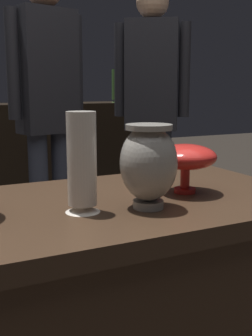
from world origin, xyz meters
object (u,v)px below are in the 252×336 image
vase_right_accent (82,164)px  visitor_near_right (151,103)px  shelf_vase_right (54,85)px  shelf_vase_far_right (117,86)px  vase_centerpiece (149,163)px  vase_left_accent (186,158)px  visitor_center_back (48,102)px

vase_right_accent → visitor_near_right: size_ratio=0.15×
shelf_vase_right → shelf_vase_far_right: size_ratio=1.08×
vase_centerpiece → vase_right_accent: size_ratio=0.86×
vase_left_accent → shelf_vase_right: size_ratio=0.65×
vase_centerpiece → shelf_vase_right: size_ratio=0.77×
vase_left_accent → vase_right_accent: (-0.35, -0.05, 0.02)m
vase_left_accent → visitor_center_back: size_ratio=0.11×
vase_centerpiece → vase_right_accent: bearing=165.5°
shelf_vase_far_right → vase_right_accent: bearing=-117.0°
vase_centerpiece → vase_left_accent: bearing=28.4°
vase_right_accent → shelf_vase_far_right: shelf_vase_far_right is taller
vase_right_accent → visitor_near_right: visitor_near_right is taller
vase_centerpiece → vase_left_accent: vase_centerpiece is taller
vase_centerpiece → vase_right_accent: vase_right_accent is taller
visitor_center_back → visitor_near_right: size_ratio=1.01×
vase_left_accent → visitor_near_right: (0.63, 1.32, 0.11)m
vase_left_accent → vase_right_accent: vase_right_accent is taller
visitor_near_right → visitor_center_back: bearing=32.7°
vase_left_accent → shelf_vase_right: bearing=83.1°
visitor_near_right → shelf_vase_right: bearing=-33.8°
vase_left_accent → shelf_vase_right: shelf_vase_right is taller
vase_left_accent → vase_right_accent: size_ratio=0.73×
vase_centerpiece → vase_left_accent: size_ratio=1.19×
shelf_vase_far_right → visitor_near_right: 0.87m
vase_left_accent → shelf_vase_right: (0.27, 2.21, 0.22)m
vase_centerpiece → vase_right_accent: 0.17m
shelf_vase_far_right → visitor_near_right: size_ratio=0.15×
visitor_near_right → vase_right_accent: bearing=88.8°
vase_centerpiece → shelf_vase_right: 2.36m
vase_right_accent → visitor_center_back: size_ratio=0.15×
vase_centerpiece → shelf_vase_far_right: size_ratio=0.83×
vase_left_accent → vase_centerpiece: bearing=-151.6°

